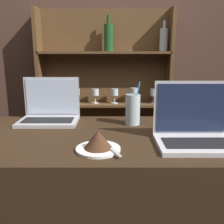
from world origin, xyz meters
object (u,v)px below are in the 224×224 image
at_px(cake_plate, 98,142).
at_px(water_glass, 132,109).
at_px(laptop_near, 49,112).
at_px(laptop_far, 195,130).

height_order(cake_plate, water_glass, water_glass).
relative_size(laptop_near, laptop_far, 0.96).
relative_size(laptop_far, water_glass, 1.44).
bearing_deg(laptop_far, laptop_near, 153.47).
xyz_separation_m(laptop_near, laptop_far, (0.69, -0.34, 0.00)).
bearing_deg(cake_plate, water_glass, 65.97).
height_order(laptop_far, water_glass, laptop_far).
bearing_deg(laptop_near, cake_plate, -55.74).
relative_size(laptop_near, water_glass, 1.38).
height_order(laptop_far, cake_plate, laptop_far).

